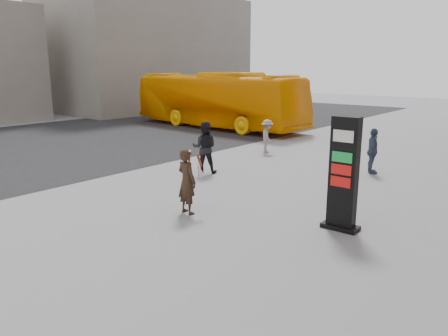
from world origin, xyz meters
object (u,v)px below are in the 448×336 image
Objects in this scene: info_pylon at (344,174)px; woman at (187,180)px; bus at (217,100)px; pedestrian_a at (204,147)px; pedestrian_b at (267,136)px; pedestrian_c at (373,151)px.

info_pylon is 4.00m from woman.
pedestrian_a is at bearing -138.37° from bus.
pedestrian_c reaches higher than pedestrian_b.
pedestrian_b is at bearing 47.75° from pedestrian_c.
woman reaches higher than pedestrian_c.
info_pylon is 0.22× the size of bus.
woman is at bearing 131.38° from pedestrian_c.
info_pylon is 1.82× the size of pedestrian_b.
pedestrian_c is at bearing 104.01° from info_pylon.
pedestrian_c is (12.42, -5.74, -0.90)m from bus.
pedestrian_b is (-3.12, 8.34, -0.15)m from woman.
bus reaches higher than woman.
bus reaches higher than info_pylon.
pedestrian_b is at bearing 133.99° from info_pylon.
woman is at bearing 90.38° from pedestrian_a.
pedestrian_b is (7.22, -4.91, -0.99)m from bus.
pedestrian_a reaches higher than pedestrian_b.
bus is 13.71m from pedestrian_c.
pedestrian_a reaches higher than woman.
pedestrian_a is 4.69m from pedestrian_b.
pedestrian_b is 0.90× the size of pedestrian_c.
pedestrian_c is at bearing -177.32° from pedestrian_a.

